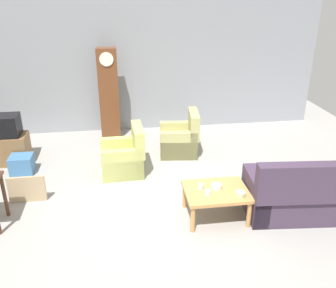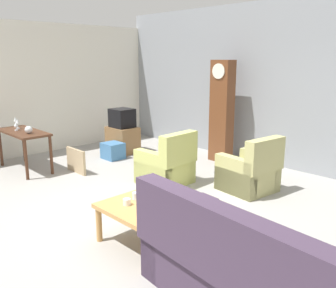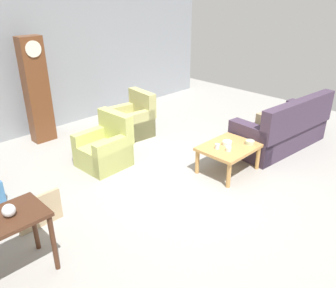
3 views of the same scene
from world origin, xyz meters
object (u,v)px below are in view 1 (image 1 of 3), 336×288
Objects in this scene: armchair_olive_far at (180,140)px; grandfather_clock at (109,94)px; bowl_white_stacked at (217,186)px; bowl_shallow_green at (240,194)px; armchair_olive_near at (124,158)px; tv_stand_cabinet at (11,149)px; framed_picture_leaning at (27,189)px; cup_white_porcelain at (208,192)px; couch_floral at (316,195)px; storage_box_blue at (22,164)px; tv_crt at (6,126)px; coffee_table_wood at (216,194)px; cup_blue_rimmed at (201,186)px.

armchair_olive_far is 0.44× the size of grandfather_clock.
bowl_white_stacked is 0.39m from bowl_shallow_green.
tv_stand_cabinet is (-2.25, 0.76, -0.01)m from armchair_olive_near.
cup_white_porcelain reaches higher than framed_picture_leaning.
couch_floral is at bearing -56.58° from armchair_olive_far.
couch_floral reaches higher than bowl_shallow_green.
storage_box_blue is at bearing 149.29° from bowl_shallow_green.
bowl_white_stacked is (1.36, -1.62, 0.20)m from armchair_olive_near.
bowl_shallow_green is (3.90, -2.63, -0.29)m from tv_crt.
coffee_table_wood is at bearing -16.04° from framed_picture_leaning.
armchair_olive_near reaches higher than cup_blue_rimmed.
tv_crt is at bearing 145.98° from bowl_shallow_green.
cup_white_porcelain is at bearing -56.33° from armchair_olive_near.
couch_floral is at bearing -8.14° from bowl_white_stacked.
framed_picture_leaning is at bearing -117.56° from grandfather_clock.
couch_floral is 1.79m from cup_blue_rimmed.
couch_floral reaches higher than coffee_table_wood.
couch_floral is 5.27m from storage_box_blue.
armchair_olive_far is 3.22m from framed_picture_leaning.
grandfather_clock reaches higher than couch_floral.
tv_crt is 4.27m from cup_white_porcelain.
tv_stand_cabinet is 1.13× the size of framed_picture_leaning.
tv_crt is (0.00, 0.00, 0.50)m from tv_stand_cabinet.
tv_crt is (-1.99, -1.06, -0.25)m from grandfather_clock.
bowl_white_stacked is at bearing -29.56° from storage_box_blue.
tv_crt is 3.01× the size of bowl_white_stacked.
tv_crt is at bearing 111.59° from framed_picture_leaning.
couch_floral is at bearing -26.76° from tv_crt.
tv_stand_cabinet is 1.69m from framed_picture_leaning.
armchair_olive_near is at bearing -18.54° from tv_stand_cabinet.
coffee_table_wood is 3.82m from storage_box_blue.
grandfather_clock is at bearing 62.44° from framed_picture_leaning.
framed_picture_leaning is 3.76× the size of bowl_white_stacked.
armchair_olive_far is 2.31m from cup_blue_rimmed.
cup_blue_rimmed is (1.38, -3.41, -0.53)m from grandfather_clock.
armchair_olive_near and armchair_olive_far have the same top height.
armchair_olive_near is 2.19× the size of storage_box_blue.
armchair_olive_near reaches higher than storage_box_blue.
armchair_olive_near is at bearing 124.99° from cup_blue_rimmed.
bowl_white_stacked is (3.61, -2.37, 0.21)m from tv_stand_cabinet.
tv_crt reaches higher than framed_picture_leaning.
couch_floral is 1.55m from bowl_white_stacked.
couch_floral reaches higher than framed_picture_leaning.
storage_box_blue is at bearing 172.39° from armchair_olive_near.
storage_box_blue is 4.20m from bowl_shallow_green.
cup_blue_rimmed is 0.60m from bowl_shallow_green.
bowl_white_stacked is (0.18, 0.16, -0.00)m from cup_white_porcelain.
tv_crt is 4.12m from cup_blue_rimmed.
couch_floral is at bearing -32.46° from armchair_olive_near.
coffee_table_wood is 10.79× the size of cup_white_porcelain.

